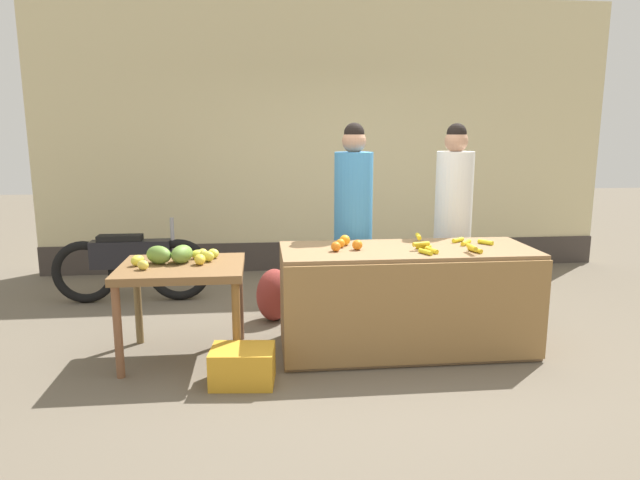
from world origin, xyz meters
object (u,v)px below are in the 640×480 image
(vendor_woman_white_shirt, at_px, (453,222))
(produce_crate, at_px, (243,366))
(vendor_woman_blue_shirt, at_px, (353,225))
(produce_sack, at_px, (274,295))
(parked_motorcycle, at_px, (132,264))

(vendor_woman_white_shirt, xyz_separation_m, produce_crate, (-1.92, -1.26, -0.79))
(vendor_woman_blue_shirt, xyz_separation_m, produce_crate, (-0.97, -1.16, -0.79))
(produce_sack, bearing_deg, vendor_woman_blue_shirt, -13.28)
(produce_crate, bearing_deg, produce_sack, 79.10)
(produce_crate, bearing_deg, parked_motorcycle, 119.74)
(vendor_woman_blue_shirt, height_order, produce_sack, vendor_woman_blue_shirt)
(parked_motorcycle, bearing_deg, vendor_woman_blue_shirt, -23.07)
(produce_crate, bearing_deg, vendor_woman_blue_shirt, 50.25)
(vendor_woman_blue_shirt, xyz_separation_m, produce_sack, (-0.71, 0.17, -0.67))
(parked_motorcycle, bearing_deg, produce_crate, -60.26)
(vendor_woman_white_shirt, relative_size, parked_motorcycle, 1.14)
(vendor_woman_white_shirt, xyz_separation_m, parked_motorcycle, (-3.11, 0.82, -0.51))
(vendor_woman_blue_shirt, distance_m, produce_sack, 0.99)
(vendor_woman_white_shirt, height_order, produce_sack, vendor_woman_white_shirt)
(vendor_woman_white_shirt, bearing_deg, vendor_woman_blue_shirt, -174.26)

